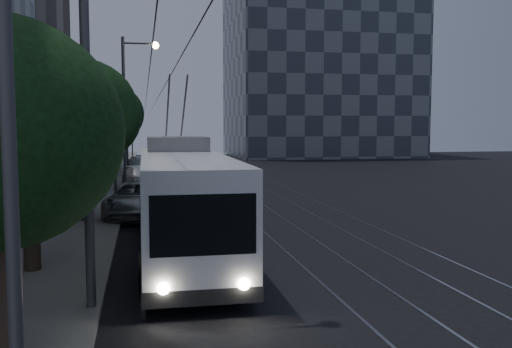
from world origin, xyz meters
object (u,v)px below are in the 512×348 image
at_px(streetlamp_near, 105,9).
at_px(car_white_d, 141,164).
at_px(car_white_b, 141,177).
at_px(trolleybus, 183,202).
at_px(streetlamp_far, 131,97).
at_px(car_white_a, 167,181).
at_px(car_white_c, 141,167).
at_px(pickup_silver, 139,199).

bearing_deg(streetlamp_near, car_white_d, 89.25).
bearing_deg(car_white_b, trolleybus, -101.86).
relative_size(streetlamp_near, streetlamp_far, 1.14).
bearing_deg(car_white_a, streetlamp_near, -83.52).
xyz_separation_m(car_white_b, car_white_d, (-0.04, 11.37, 0.08)).
bearing_deg(car_white_d, streetlamp_far, -109.72).
bearing_deg(car_white_c, car_white_d, 84.69).
relative_size(car_white_a, car_white_d, 0.89).
xyz_separation_m(car_white_d, streetlamp_near, (-0.48, -36.44, 5.64)).
bearing_deg(car_white_d, car_white_a, -101.06).
bearing_deg(streetlamp_far, car_white_d, 87.71).
distance_m(car_white_a, streetlamp_far, 5.78).
bearing_deg(pickup_silver, car_white_d, 96.25).
bearing_deg(trolleybus, car_white_b, 93.98).
height_order(car_white_c, car_white_d, car_white_d).
height_order(pickup_silver, car_white_d, pickup_silver).
distance_m(trolleybus, car_white_c, 27.51).
xyz_separation_m(car_white_b, streetlamp_near, (-0.52, -25.07, 5.72)).
distance_m(trolleybus, car_white_a, 17.14).
distance_m(car_white_d, streetlamp_near, 36.88).
relative_size(car_white_c, streetlamp_far, 0.44).
xyz_separation_m(car_white_a, car_white_b, (-1.56, 2.96, -0.00)).
xyz_separation_m(trolleybus, car_white_a, (0.20, 17.11, -1.02)).
relative_size(pickup_silver, car_white_b, 1.27).
height_order(trolleybus, streetlamp_near, streetlamp_near).
bearing_deg(car_white_b, car_white_d, 74.47).
relative_size(car_white_c, car_white_d, 0.99).
relative_size(car_white_b, car_white_c, 1.05).
relative_size(pickup_silver, car_white_a, 1.49).
relative_size(pickup_silver, streetlamp_near, 0.52).
bearing_deg(car_white_a, car_white_b, 129.66).
bearing_deg(streetlamp_far, car_white_a, -42.79).
bearing_deg(car_white_c, pickup_silver, -95.31).
xyz_separation_m(trolleybus, car_white_b, (-1.36, 20.07, -1.02)).
distance_m(trolleybus, streetlamp_near, 7.12).
height_order(car_white_a, car_white_b, car_white_a).
relative_size(car_white_a, car_white_b, 0.85).
xyz_separation_m(car_white_d, streetlamp_far, (-0.50, -12.39, 4.95)).
bearing_deg(streetlamp_near, streetlamp_far, 90.04).
height_order(car_white_d, streetlamp_near, streetlamp_near).
height_order(trolleybus, car_white_c, trolleybus).
bearing_deg(car_white_d, car_white_b, -107.23).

